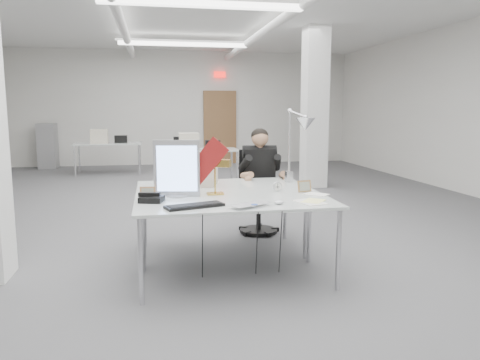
# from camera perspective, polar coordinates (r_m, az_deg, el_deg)

# --- Properties ---
(room_shell) EXTENTS (10.04, 14.04, 3.24)m
(room_shell) POSITION_cam_1_polar(r_m,az_deg,el_deg) (6.76, -4.18, 9.63)
(room_shell) COLOR #4F4F51
(room_shell) RESTS_ON ground
(desk_main) EXTENTS (1.80, 0.90, 0.02)m
(desk_main) POSITION_cam_1_polar(r_m,az_deg,el_deg) (4.23, -0.55, -2.72)
(desk_main) COLOR silver
(desk_main) RESTS_ON room_shell
(desk_second) EXTENTS (1.80, 0.90, 0.02)m
(desk_second) POSITION_cam_1_polar(r_m,az_deg,el_deg) (5.10, -2.30, -0.76)
(desk_second) COLOR silver
(desk_second) RESTS_ON room_shell
(bg_desk_a) EXTENTS (1.60, 0.80, 0.02)m
(bg_desk_a) POSITION_cam_1_polar(r_m,az_deg,el_deg) (9.66, -5.05, 3.66)
(bg_desk_a) COLOR silver
(bg_desk_a) RESTS_ON room_shell
(bg_desk_b) EXTENTS (1.60, 0.80, 0.02)m
(bg_desk_b) POSITION_cam_1_polar(r_m,az_deg,el_deg) (11.86, -15.78, 4.28)
(bg_desk_b) COLOR silver
(bg_desk_b) RESTS_ON room_shell
(filing_cabinet) EXTENTS (0.45, 0.55, 1.20)m
(filing_cabinet) POSITION_cam_1_polar(r_m,az_deg,el_deg) (13.56, -22.39, 3.86)
(filing_cabinet) COLOR gray
(filing_cabinet) RESTS_ON room_shell
(office_chair) EXTENTS (0.53, 0.53, 0.98)m
(office_chair) POSITION_cam_1_polar(r_m,az_deg,el_deg) (5.94, 2.30, -1.88)
(office_chair) COLOR black
(office_chair) RESTS_ON room_shell
(seated_person) EXTENTS (0.57, 0.69, 0.95)m
(seated_person) POSITION_cam_1_polar(r_m,az_deg,el_deg) (5.83, 2.43, 1.99)
(seated_person) COLOR black
(seated_person) RESTS_ON office_chair
(monitor) EXTENTS (0.43, 0.12, 0.54)m
(monitor) POSITION_cam_1_polar(r_m,az_deg,el_deg) (4.44, -7.71, 1.42)
(monitor) COLOR #ABAAAF
(monitor) RESTS_ON desk_main
(pennant) EXTENTS (0.44, 0.14, 0.49)m
(pennant) POSITION_cam_1_polar(r_m,az_deg,el_deg) (4.42, -4.25, 2.14)
(pennant) COLOR maroon
(pennant) RESTS_ON monitor
(keyboard) EXTENTS (0.53, 0.31, 0.02)m
(keyboard) POSITION_cam_1_polar(r_m,az_deg,el_deg) (3.96, -5.57, -3.16)
(keyboard) COLOR black
(keyboard) RESTS_ON desk_main
(laptop) EXTENTS (0.43, 0.39, 0.03)m
(laptop) POSITION_cam_1_polar(r_m,az_deg,el_deg) (3.92, 1.78, -3.22)
(laptop) COLOR silver
(laptop) RESTS_ON desk_main
(mouse) EXTENTS (0.09, 0.06, 0.04)m
(mouse) POSITION_cam_1_polar(r_m,az_deg,el_deg) (4.08, 4.79, -2.74)
(mouse) COLOR silver
(mouse) RESTS_ON desk_main
(bankers_lamp) EXTENTS (0.33, 0.23, 0.34)m
(bankers_lamp) POSITION_cam_1_polar(r_m,az_deg,el_deg) (4.51, -3.06, 0.36)
(bankers_lamp) COLOR gold
(bankers_lamp) RESTS_ON desk_main
(desk_phone) EXTENTS (0.24, 0.23, 0.05)m
(desk_phone) POSITION_cam_1_polar(r_m,az_deg,el_deg) (4.24, -10.72, -2.31)
(desk_phone) COLOR black
(desk_phone) RESTS_ON desk_main
(picture_frame_left) EXTENTS (0.15, 0.05, 0.11)m
(picture_frame_left) POSITION_cam_1_polar(r_m,az_deg,el_deg) (4.40, -11.20, -1.53)
(picture_frame_left) COLOR #AF784B
(picture_frame_left) RESTS_ON desk_main
(picture_frame_right) EXTENTS (0.15, 0.07, 0.12)m
(picture_frame_right) POSITION_cam_1_polar(r_m,az_deg,el_deg) (4.71, 7.86, -0.75)
(picture_frame_right) COLOR #A77948
(picture_frame_right) RESTS_ON desk_main
(desk_clock) EXTENTS (0.10, 0.05, 0.09)m
(desk_clock) POSITION_cam_1_polar(r_m,az_deg,el_deg) (4.72, 4.55, -0.77)
(desk_clock) COLOR #B0B0B5
(desk_clock) RESTS_ON desk_main
(paper_stack_a) EXTENTS (0.28, 0.34, 0.01)m
(paper_stack_a) POSITION_cam_1_polar(r_m,az_deg,el_deg) (4.20, 8.51, -2.68)
(paper_stack_a) COLOR silver
(paper_stack_a) RESTS_ON desk_main
(paper_stack_b) EXTENTS (0.27, 0.28, 0.01)m
(paper_stack_b) POSITION_cam_1_polar(r_m,az_deg,el_deg) (4.25, 8.94, -2.55)
(paper_stack_b) COLOR #FFFB98
(paper_stack_b) RESTS_ON desk_main
(paper_stack_c) EXTENTS (0.26, 0.26, 0.01)m
(paper_stack_c) POSITION_cam_1_polar(r_m,az_deg,el_deg) (4.59, 9.31, -1.73)
(paper_stack_c) COLOR white
(paper_stack_c) RESTS_ON desk_main
(beige_monitor) EXTENTS (0.46, 0.44, 0.35)m
(beige_monitor) POSITION_cam_1_polar(r_m,az_deg,el_deg) (5.08, -5.10, 1.34)
(beige_monitor) COLOR beige
(beige_monitor) RESTS_ON desk_second
(architect_lamp) EXTENTS (0.43, 0.78, 0.96)m
(architect_lamp) POSITION_cam_1_polar(r_m,az_deg,el_deg) (5.05, 6.85, 4.70)
(architect_lamp) COLOR #BABABE
(architect_lamp) RESTS_ON desk_second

